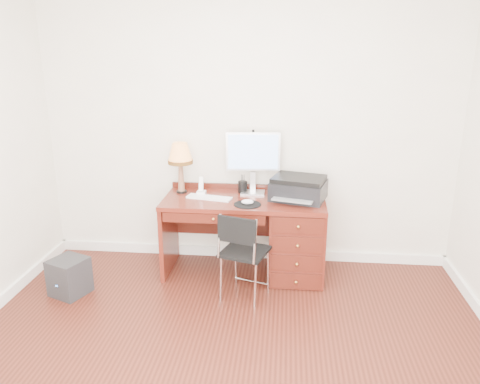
# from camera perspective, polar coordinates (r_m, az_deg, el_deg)

# --- Properties ---
(ground) EXTENTS (4.00, 4.00, 0.00)m
(ground) POSITION_cam_1_polar(r_m,az_deg,el_deg) (3.46, -1.82, -20.22)
(ground) COLOR #36130C
(ground) RESTS_ON ground
(room_shell) EXTENTS (4.00, 4.00, 4.00)m
(room_shell) POSITION_cam_1_polar(r_m,az_deg,el_deg) (3.94, -0.59, -14.07)
(room_shell) COLOR white
(room_shell) RESTS_ON ground
(desk) EXTENTS (1.50, 0.67, 0.75)m
(desk) POSITION_cam_1_polar(r_m,az_deg,el_deg) (4.45, 4.64, -5.05)
(desk) COLOR #5E1D13
(desk) RESTS_ON ground
(monitor) EXTENTS (0.51, 0.18, 0.59)m
(monitor) POSITION_cam_1_polar(r_m,az_deg,el_deg) (4.44, 1.63, 4.53)
(monitor) COLOR silver
(monitor) RESTS_ON desk
(keyboard) EXTENTS (0.44, 0.20, 0.02)m
(keyboard) POSITION_cam_1_polar(r_m,az_deg,el_deg) (4.36, -3.77, -0.69)
(keyboard) COLOR white
(keyboard) RESTS_ON desk
(mouse_pad) EXTENTS (0.24, 0.24, 0.05)m
(mouse_pad) POSITION_cam_1_polar(r_m,az_deg,el_deg) (4.18, 0.91, -1.38)
(mouse_pad) COLOR black
(mouse_pad) RESTS_ON desk
(printer) EXTENTS (0.56, 0.49, 0.21)m
(printer) POSITION_cam_1_polar(r_m,az_deg,el_deg) (4.34, 7.14, 0.48)
(printer) COLOR black
(printer) RESTS_ON desk
(leg_lamp) EXTENTS (0.24, 0.24, 0.49)m
(leg_lamp) POSITION_cam_1_polar(r_m,az_deg,el_deg) (4.47, -7.30, 4.33)
(leg_lamp) COLOR black
(leg_lamp) RESTS_ON desk
(phone) EXTENTS (0.08, 0.08, 0.17)m
(phone) POSITION_cam_1_polar(r_m,az_deg,el_deg) (4.46, -4.74, 0.30)
(phone) COLOR white
(phone) RESTS_ON desk
(pen_cup) EXTENTS (0.09, 0.09, 0.11)m
(pen_cup) POSITION_cam_1_polar(r_m,az_deg,el_deg) (4.51, 0.32, 0.61)
(pen_cup) COLOR black
(pen_cup) RESTS_ON desk
(chair) EXTENTS (0.46, 0.47, 0.79)m
(chair) POSITION_cam_1_polar(r_m,az_deg,el_deg) (3.97, 0.53, -6.83)
(chair) COLOR black
(chair) RESTS_ON ground
(equipment_box) EXTENTS (0.37, 0.37, 0.33)m
(equipment_box) POSITION_cam_1_polar(r_m,az_deg,el_deg) (4.45, -20.09, -9.65)
(equipment_box) COLOR black
(equipment_box) RESTS_ON ground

